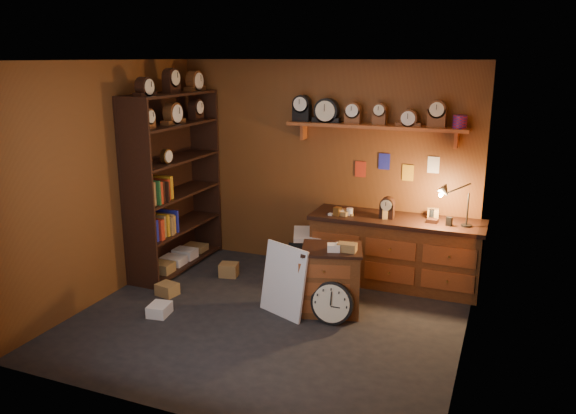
% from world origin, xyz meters
% --- Properties ---
extents(floor, '(4.00, 4.00, 0.00)m').
position_xyz_m(floor, '(0.00, 0.00, 0.00)').
color(floor, black).
rests_on(floor, ground).
extents(room_shell, '(4.02, 3.62, 2.71)m').
position_xyz_m(room_shell, '(0.04, 0.11, 1.72)').
color(room_shell, brown).
rests_on(room_shell, ground).
extents(shelving_unit, '(0.47, 1.60, 2.58)m').
position_xyz_m(shelving_unit, '(-1.79, 0.98, 1.25)').
color(shelving_unit, black).
rests_on(shelving_unit, ground).
extents(workbench, '(2.08, 0.66, 1.36)m').
position_xyz_m(workbench, '(1.05, 1.47, 0.47)').
color(workbench, brown).
rests_on(workbench, ground).
extents(low_cabinet, '(0.77, 0.70, 0.83)m').
position_xyz_m(low_cabinet, '(0.56, 0.44, 0.40)').
color(low_cabinet, brown).
rests_on(low_cabinet, ground).
extents(big_round_clock, '(0.46, 0.16, 0.46)m').
position_xyz_m(big_round_clock, '(0.66, 0.16, 0.22)').
color(big_round_clock, black).
rests_on(big_round_clock, ground).
extents(white_panel, '(0.62, 0.38, 0.79)m').
position_xyz_m(white_panel, '(0.11, 0.18, 0.00)').
color(white_panel, silver).
rests_on(white_panel, ground).
extents(mini_fridge, '(0.71, 0.73, 0.57)m').
position_xyz_m(mini_fridge, '(0.04, 1.39, 0.29)').
color(mini_fridge, silver).
rests_on(mini_fridge, ground).
extents(floor_box_a, '(0.26, 0.23, 0.14)m').
position_xyz_m(floor_box_a, '(-1.36, 0.12, 0.07)').
color(floor_box_a, olive).
rests_on(floor_box_a, ground).
extents(floor_box_b, '(0.25, 0.28, 0.13)m').
position_xyz_m(floor_box_b, '(-1.14, -0.37, 0.06)').
color(floor_box_b, white).
rests_on(floor_box_b, ground).
extents(floor_box_c, '(0.26, 0.24, 0.17)m').
position_xyz_m(floor_box_c, '(-0.96, 0.92, 0.09)').
color(floor_box_c, olive).
rests_on(floor_box_c, ground).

